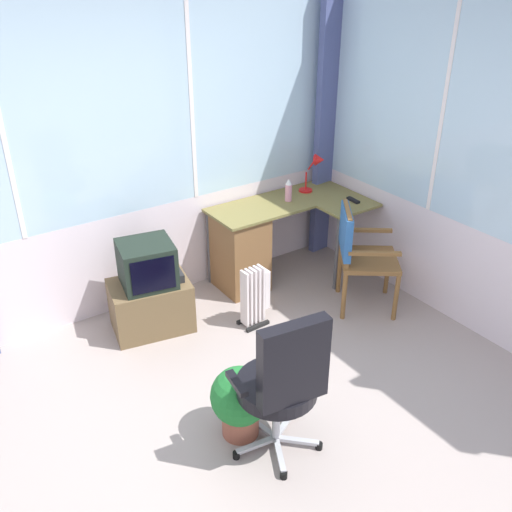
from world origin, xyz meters
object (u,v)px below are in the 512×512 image
(desk, at_px, (247,245))
(tv_remote, at_px, (353,200))
(tv_on_stand, at_px, (150,292))
(office_chair, at_px, (284,379))
(space_heater, at_px, (256,296))
(potted_plant, at_px, (241,398))
(spray_bottle, at_px, (289,190))
(desk_lamp, at_px, (316,167))
(wooden_armchair, at_px, (356,246))

(desk, xyz_separation_m, tv_remote, (0.95, -0.36, 0.36))
(desk, bearing_deg, tv_on_stand, -172.23)
(office_chair, distance_m, space_heater, 1.47)
(office_chair, height_order, potted_plant, office_chair)
(spray_bottle, bearing_deg, desk_lamp, 7.25)
(desk_lamp, distance_m, space_heater, 1.47)
(desk_lamp, bearing_deg, tv_on_stand, -174.55)
(desk, relative_size, desk_lamp, 3.79)
(tv_remote, bearing_deg, desk, 162.92)
(spray_bottle, xyz_separation_m, space_heater, (-0.76, -0.57, -0.59))
(tv_remote, relative_size, potted_plant, 0.30)
(tv_remote, xyz_separation_m, office_chair, (-1.91, -1.49, -0.18))
(spray_bottle, relative_size, tv_on_stand, 0.27)
(desk, distance_m, tv_remote, 1.07)
(desk, xyz_separation_m, space_heater, (-0.30, -0.58, -0.14))
(tv_remote, xyz_separation_m, spray_bottle, (-0.49, 0.35, 0.09))
(wooden_armchair, bearing_deg, space_heater, 164.37)
(desk, relative_size, office_chair, 1.37)
(tv_on_stand, height_order, space_heater, tv_on_stand)
(wooden_armchair, distance_m, space_heater, 0.96)
(spray_bottle, bearing_deg, tv_remote, -35.46)
(desk, height_order, wooden_armchair, wooden_armchair)
(space_heater, relative_size, potted_plant, 1.06)
(spray_bottle, relative_size, space_heater, 0.40)
(desk_lamp, xyz_separation_m, wooden_armchair, (-0.24, -0.86, -0.41))
(desk_lamp, height_order, potted_plant, desk_lamp)
(wooden_armchair, relative_size, office_chair, 0.89)
(spray_bottle, bearing_deg, potted_plant, -134.61)
(wooden_armchair, bearing_deg, tv_remote, 50.63)
(wooden_armchair, xyz_separation_m, office_chair, (-1.54, -1.03, -0.00))
(tv_remote, relative_size, tv_on_stand, 0.19)
(spray_bottle, xyz_separation_m, potted_plant, (-1.54, -1.56, -0.57))
(office_chair, xyz_separation_m, potted_plant, (-0.12, 0.28, -0.30))
(wooden_armchair, height_order, potted_plant, wooden_armchair)
(wooden_armchair, relative_size, space_heater, 1.74)
(wooden_armchair, distance_m, potted_plant, 1.84)
(tv_remote, relative_size, wooden_armchair, 0.16)
(tv_on_stand, height_order, potted_plant, tv_on_stand)
(tv_remote, bearing_deg, spray_bottle, 148.44)
(space_heater, bearing_deg, office_chair, -117.52)
(tv_on_stand, bearing_deg, desk_lamp, 5.45)
(office_chair, bearing_deg, desk, 62.45)
(desk, bearing_deg, potted_plant, -124.65)
(desk_lamp, relative_size, office_chair, 0.36)
(wooden_armchair, bearing_deg, office_chair, -146.07)
(office_chair, bearing_deg, tv_on_stand, 92.88)
(desk_lamp, relative_size, space_heater, 0.71)
(tv_on_stand, bearing_deg, space_heater, -30.07)
(desk, xyz_separation_m, potted_plant, (-1.09, -1.57, -0.12))
(tv_remote, bearing_deg, wooden_armchair, -125.47)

